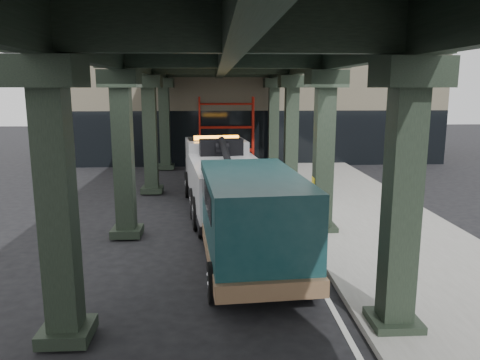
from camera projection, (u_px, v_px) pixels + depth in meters
name	position (u px, v px, depth m)	size (l,w,h in m)	color
ground	(242.00, 258.00, 12.56)	(90.00, 90.00, 0.00)	black
sidewalk	(380.00, 230.00, 14.75)	(5.00, 40.00, 0.15)	gray
lane_stripe	(292.00, 234.00, 14.61)	(0.12, 38.00, 0.01)	silver
viaduct	(224.00, 54.00, 13.44)	(7.40, 32.00, 6.40)	black
building	(254.00, 95.00, 31.48)	(22.00, 10.00, 8.00)	#C6B793
scaffolding	(226.00, 131.00, 26.49)	(3.08, 0.88, 4.00)	red
tow_truck	(222.00, 175.00, 17.19)	(3.22, 8.57, 2.75)	black
towed_van	(250.00, 216.00, 11.75)	(2.84, 6.25, 2.47)	#103639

